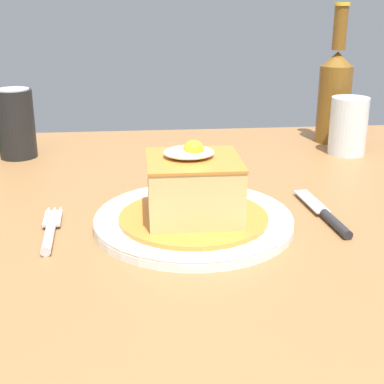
# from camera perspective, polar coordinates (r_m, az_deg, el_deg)

# --- Properties ---
(dining_table) EXTENTS (1.25, 0.97, 0.75)m
(dining_table) POSITION_cam_1_polar(r_m,az_deg,el_deg) (0.81, 3.50, -8.70)
(dining_table) COLOR olive
(dining_table) RESTS_ON ground_plane
(main_plate) EXTENTS (0.25, 0.25, 0.02)m
(main_plate) POSITION_cam_1_polar(r_m,az_deg,el_deg) (0.71, 0.16, -2.91)
(main_plate) COLOR white
(main_plate) RESTS_ON dining_table
(sandwich_meal) EXTENTS (0.19, 0.19, 0.10)m
(sandwich_meal) POSITION_cam_1_polar(r_m,az_deg,el_deg) (0.69, 0.14, 0.11)
(sandwich_meal) COLOR orange
(sandwich_meal) RESTS_ON main_plate
(fork) EXTENTS (0.02, 0.14, 0.01)m
(fork) POSITION_cam_1_polar(r_m,az_deg,el_deg) (0.70, -14.38, -3.97)
(fork) COLOR silver
(fork) RESTS_ON dining_table
(knife) EXTENTS (0.03, 0.17, 0.01)m
(knife) POSITION_cam_1_polar(r_m,az_deg,el_deg) (0.75, 13.80, -2.49)
(knife) COLOR #262628
(knife) RESTS_ON dining_table
(soda_can) EXTENTS (0.07, 0.07, 0.12)m
(soda_can) POSITION_cam_1_polar(r_m,az_deg,el_deg) (1.05, -17.62, 6.70)
(soda_can) COLOR black
(soda_can) RESTS_ON dining_table
(beer_bottle_amber) EXTENTS (0.06, 0.06, 0.27)m
(beer_bottle_amber) POSITION_cam_1_polar(r_m,az_deg,el_deg) (1.14, 14.43, 9.91)
(beer_bottle_amber) COLOR brown
(beer_bottle_amber) RESTS_ON dining_table
(drinking_glass) EXTENTS (0.07, 0.07, 0.10)m
(drinking_glass) POSITION_cam_1_polar(r_m,az_deg,el_deg) (1.06, 15.71, 6.15)
(drinking_glass) COLOR silver
(drinking_glass) RESTS_ON dining_table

